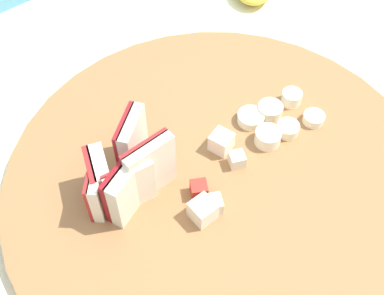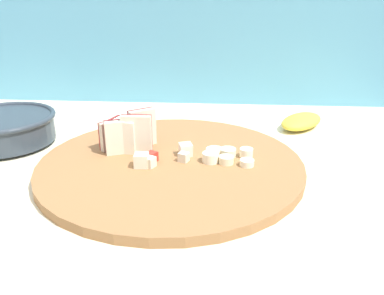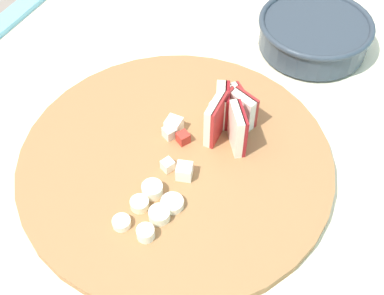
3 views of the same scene
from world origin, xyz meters
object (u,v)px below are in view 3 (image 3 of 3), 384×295
object	(u,v)px
apple_wedge_fan	(229,114)
ceramic_bowl	(314,33)
cutting_board	(176,161)
banana_slice_rows	(151,208)
apple_dice_pile	(176,145)

from	to	relation	value
apple_wedge_fan	ceramic_bowl	bearing A→B (deg)	168.76
cutting_board	apple_wedge_fan	distance (m)	0.10
banana_slice_rows	cutting_board	bearing A→B (deg)	-171.72
apple_wedge_fan	cutting_board	bearing A→B (deg)	-27.43
apple_wedge_fan	banana_slice_rows	world-z (taller)	apple_wedge_fan
banana_slice_rows	ceramic_bowl	bearing A→B (deg)	169.39
cutting_board	ceramic_bowl	xyz separation A→B (m)	(-0.33, 0.09, 0.03)
cutting_board	ceramic_bowl	world-z (taller)	ceramic_bowl
cutting_board	apple_dice_pile	distance (m)	0.02
apple_dice_pile	ceramic_bowl	size ratio (longest dim) A/B	0.48
cutting_board	apple_wedge_fan	size ratio (longest dim) A/B	4.59
apple_wedge_fan	apple_dice_pile	xyz separation A→B (m)	(0.07, -0.05, -0.02)
apple_dice_pile	cutting_board	bearing A→B (deg)	24.14
cutting_board	banana_slice_rows	distance (m)	0.09
apple_wedge_fan	ceramic_bowl	xyz separation A→B (m)	(-0.24, 0.05, -0.01)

